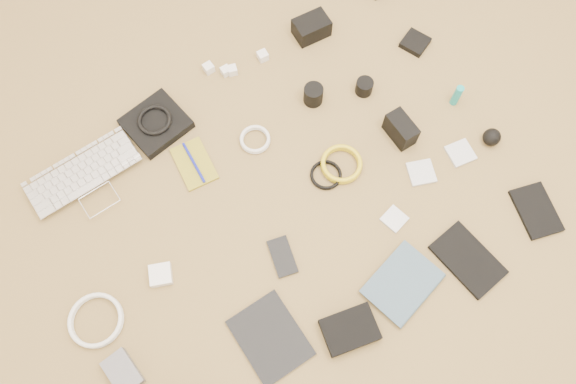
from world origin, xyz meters
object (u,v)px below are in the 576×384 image
dslr_camera (311,28)px  phone (282,257)px  tablet (270,338)px  paperback (424,302)px  laptop (91,185)px

dslr_camera → phone: bearing=-125.3°
dslr_camera → tablet: bearing=-125.5°
paperback → laptop: bearing=23.3°
laptop → phone: (0.36, -0.51, -0.01)m
dslr_camera → paperback: bearing=-100.2°
phone → paperback: bearing=-37.3°
phone → dslr_camera: bearing=64.3°
tablet → phone: size_ratio=1.82×
laptop → paperback: bearing=-55.0°
laptop → phone: laptop is taller
dslr_camera → laptop: bearing=-168.4°
dslr_camera → phone: dslr_camera is taller
tablet → phone: bearing=48.5°
tablet → paperback: bearing=-20.8°
dslr_camera → tablet: dslr_camera is taller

